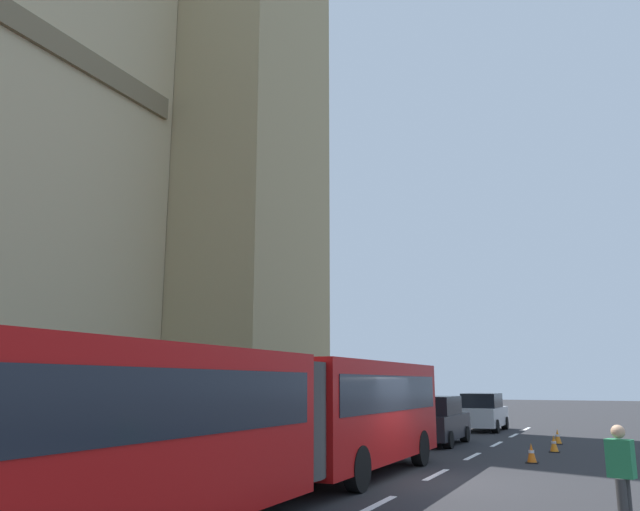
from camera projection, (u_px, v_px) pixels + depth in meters
ground_plane at (424, 481)px, 15.23m from camera, size 160.00×160.00×0.00m
lane_centre_marking at (456, 464)px, 18.29m from camera, size 34.40×0.16×0.01m
articulated_bus at (268, 414)px, 12.64m from camera, size 16.81×2.54×2.90m
sedan_lead at (436, 420)px, 24.45m from camera, size 4.40×1.86×1.85m
sedan_trailing at (483, 412)px, 31.49m from camera, size 4.40×1.86×1.85m
traffic_cone_west at (531, 453)px, 18.71m from camera, size 0.36×0.36×0.58m
traffic_cone_middle at (554, 444)px, 21.64m from camera, size 0.36×0.36×0.58m
traffic_cone_east at (558, 437)px, 24.50m from camera, size 0.36×0.36×0.58m
pedestrian_near_cones at (622, 474)px, 10.00m from camera, size 0.35×0.45×1.69m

